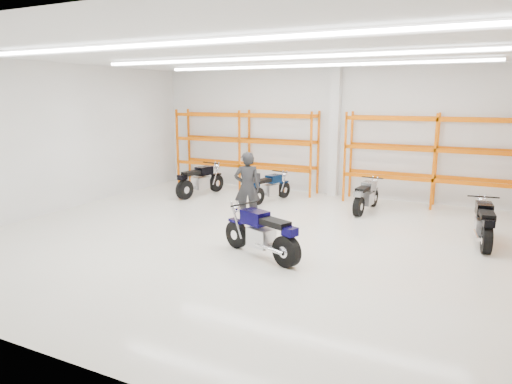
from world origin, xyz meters
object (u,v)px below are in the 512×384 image
at_px(motorcycle_back_c, 366,197).
at_px(structural_column, 335,133).
at_px(motorcycle_back_b, 267,187).
at_px(motorcycle_main, 263,235).
at_px(motorcycle_back_a, 199,181).
at_px(standing_man, 247,187).
at_px(motorcycle_back_d, 484,225).

distance_m(motorcycle_back_c, structural_column, 3.07).
relative_size(motorcycle_back_b, structural_column, 0.46).
relative_size(motorcycle_main, motorcycle_back_a, 0.96).
bearing_deg(motorcycle_back_a, motorcycle_main, -44.99).
height_order(motorcycle_back_a, motorcycle_back_b, motorcycle_back_a).
bearing_deg(motorcycle_back_a, structural_column, 27.27).
relative_size(motorcycle_back_a, motorcycle_back_c, 1.12).
bearing_deg(motorcycle_back_b, motorcycle_back_a, -176.41).
height_order(motorcycle_back_b, standing_man, standing_man).
bearing_deg(motorcycle_back_d, motorcycle_main, -144.05).
bearing_deg(motorcycle_back_b, motorcycle_main, -66.16).
height_order(motorcycle_back_b, motorcycle_back_c, motorcycle_back_b).
height_order(motorcycle_main, motorcycle_back_c, motorcycle_main).
relative_size(motorcycle_back_b, standing_man, 1.03).
height_order(motorcycle_back_c, standing_man, standing_man).
bearing_deg(structural_column, motorcycle_main, -85.59).
xyz_separation_m(motorcycle_back_b, structural_column, (1.66, 2.04, 1.74)).
xyz_separation_m(motorcycle_back_a, motorcycle_back_d, (9.15, -1.67, -0.03)).
bearing_deg(motorcycle_back_b, motorcycle_back_d, -15.65).
relative_size(motorcycle_back_a, motorcycle_back_b, 1.11).
bearing_deg(structural_column, motorcycle_back_d, -38.44).
bearing_deg(motorcycle_back_b, structural_column, 50.88).
bearing_deg(motorcycle_back_c, motorcycle_back_d, -30.90).
bearing_deg(motorcycle_main, structural_column, 94.41).
bearing_deg(standing_man, motorcycle_back_c, -165.12).
relative_size(motorcycle_main, standing_man, 1.10).
height_order(motorcycle_back_a, motorcycle_back_d, motorcycle_back_a).
bearing_deg(motorcycle_back_b, motorcycle_back_c, 2.12).
xyz_separation_m(motorcycle_back_d, structural_column, (-4.88, 3.87, 1.75)).
xyz_separation_m(motorcycle_back_b, standing_man, (0.54, -2.52, 0.49)).
relative_size(motorcycle_back_d, structural_column, 0.49).
distance_m(motorcycle_main, structural_column, 7.24).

